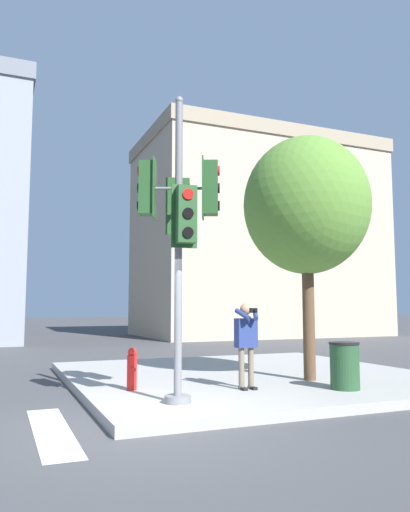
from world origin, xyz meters
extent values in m
plane|color=#424244|center=(0.00, 0.00, 0.00)|extent=(160.00, 160.00, 0.00)
cube|color=#9E9B96|center=(3.50, 3.50, 0.09)|extent=(8.00, 8.00, 0.18)
cube|color=silver|center=(-1.20, 0.32, 0.00)|extent=(0.50, 3.07, 0.01)
cylinder|color=slate|center=(0.77, 0.67, 0.24)|extent=(0.43, 0.43, 0.12)
cylinder|color=slate|center=(0.77, 0.67, 2.74)|extent=(0.13, 0.13, 4.90)
sphere|color=slate|center=(0.77, 0.67, 5.23)|extent=(0.14, 0.14, 0.14)
cylinder|color=slate|center=(0.84, 0.90, 3.48)|extent=(0.15, 0.35, 0.05)
cube|color=#234C23|center=(0.93, 1.18, 3.48)|extent=(0.36, 0.32, 0.90)
cube|color=#234C23|center=(0.89, 1.05, 3.48)|extent=(0.41, 0.15, 1.02)
cylinder|color=red|center=(0.97, 1.31, 3.78)|extent=(0.17, 0.08, 0.17)
cylinder|color=black|center=(0.97, 1.31, 3.48)|extent=(0.17, 0.08, 0.17)
cylinder|color=black|center=(0.97, 1.31, 3.18)|extent=(0.17, 0.08, 0.17)
cylinder|color=slate|center=(0.74, 0.43, 3.15)|extent=(0.09, 0.36, 0.05)
cube|color=#234C23|center=(0.71, 0.13, 3.15)|extent=(0.33, 0.27, 0.90)
cube|color=#234C23|center=(0.73, 0.26, 3.15)|extent=(0.42, 0.07, 1.02)
cylinder|color=red|center=(0.69, 0.00, 3.45)|extent=(0.17, 0.05, 0.17)
cylinder|color=black|center=(0.69, 0.00, 3.15)|extent=(0.17, 0.05, 0.17)
cylinder|color=black|center=(0.69, 0.00, 2.85)|extent=(0.17, 0.05, 0.17)
cylinder|color=slate|center=(0.55, 0.76, 3.70)|extent=(0.35, 0.18, 0.05)
cube|color=#234C23|center=(0.28, 0.87, 3.70)|extent=(0.34, 0.37, 0.90)
cube|color=#234C23|center=(0.40, 0.82, 3.70)|extent=(0.19, 0.40, 1.02)
cylinder|color=red|center=(0.15, 0.93, 4.00)|extent=(0.09, 0.17, 0.17)
cylinder|color=black|center=(0.15, 0.93, 3.70)|extent=(0.09, 0.17, 0.17)
cylinder|color=black|center=(0.15, 0.93, 3.40)|extent=(0.09, 0.17, 0.17)
cylinder|color=slate|center=(0.99, 0.57, 3.70)|extent=(0.34, 0.19, 0.05)
cube|color=#234C23|center=(1.27, 0.45, 3.70)|extent=(0.34, 0.37, 0.90)
cube|color=#234C23|center=(1.14, 0.50, 3.70)|extent=(0.19, 0.39, 1.02)
cylinder|color=red|center=(1.39, 0.39, 4.00)|extent=(0.10, 0.17, 0.17)
cylinder|color=black|center=(1.39, 0.39, 3.70)|extent=(0.10, 0.17, 0.17)
cylinder|color=black|center=(1.39, 0.39, 3.40)|extent=(0.10, 0.17, 0.17)
cube|color=black|center=(2.32, 1.39, 0.20)|extent=(0.09, 0.24, 0.05)
cube|color=black|center=(2.52, 1.39, 0.20)|extent=(0.09, 0.24, 0.05)
cylinder|color=#6B6051|center=(2.32, 1.45, 0.56)|extent=(0.11, 0.11, 0.77)
cylinder|color=#6B6051|center=(2.52, 1.45, 0.56)|extent=(0.11, 0.11, 0.77)
cube|color=navy|center=(2.42, 1.45, 1.22)|extent=(0.40, 0.22, 0.55)
sphere|color=tan|center=(2.42, 1.45, 1.67)|extent=(0.22, 0.22, 0.22)
cube|color=black|center=(2.42, 1.14, 1.65)|extent=(0.12, 0.10, 0.09)
cylinder|color=black|center=(2.42, 1.07, 1.65)|extent=(0.06, 0.08, 0.06)
cylinder|color=navy|center=(2.28, 1.31, 1.57)|extent=(0.23, 0.35, 0.23)
cylinder|color=navy|center=(2.55, 1.31, 1.57)|extent=(0.23, 0.35, 0.23)
cylinder|color=brown|center=(4.18, 1.95, 1.57)|extent=(0.25, 0.25, 2.79)
ellipsoid|color=#568433|center=(4.18, 1.95, 3.93)|extent=(2.74, 2.74, 3.01)
cylinder|color=red|center=(0.40, 2.19, 0.50)|extent=(0.18, 0.18, 0.64)
sphere|color=red|center=(0.40, 2.19, 0.87)|extent=(0.17, 0.17, 0.17)
cylinder|color=red|center=(0.40, 2.06, 0.57)|extent=(0.08, 0.06, 0.08)
cylinder|color=#234728|center=(4.13, 0.72, 0.59)|extent=(0.54, 0.54, 0.84)
cylinder|color=black|center=(4.13, 0.72, 1.03)|extent=(0.57, 0.57, 0.04)
cube|color=tan|center=(12.86, 20.20, 5.57)|extent=(14.10, 8.52, 11.14)
cube|color=gray|center=(12.86, 20.20, 11.54)|extent=(14.30, 8.72, 0.80)
camera|label=1|loc=(-1.97, -7.09, 1.72)|focal=35.00mm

